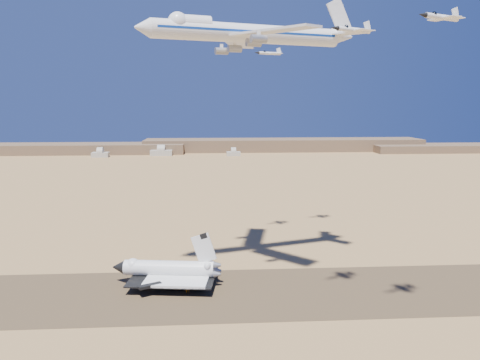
{
  "coord_description": "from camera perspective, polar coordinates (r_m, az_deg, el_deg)",
  "views": [
    {
      "loc": [
        7.28,
        -168.42,
        71.28
      ],
      "look_at": [
        18.74,
        8.0,
        42.36
      ],
      "focal_mm": 35.0,
      "sensor_mm": 36.0,
      "label": 1
    }
  ],
  "objects": [
    {
      "name": "ridgeline",
      "position": [
        701.03,
        1.05,
        4.08
      ],
      "size": [
        960.0,
        90.0,
        18.0
      ],
      "color": "brown",
      "rests_on": "ground"
    },
    {
      "name": "crew_b",
      "position": [
        185.49,
        -6.59,
        -13.07
      ],
      "size": [
        0.8,
        0.93,
        1.66
      ],
      "primitive_type": "imported",
      "rotation": [
        0.0,
        0.0,
        2.08
      ],
      "color": "orange",
      "rests_on": "runway"
    },
    {
      "name": "hangars",
      "position": [
        654.15,
        -9.97,
        3.32
      ],
      "size": [
        200.5,
        29.5,
        30.0
      ],
      "color": "#ADA799",
      "rests_on": "ground"
    },
    {
      "name": "chase_jet_a",
      "position": [
        150.23,
        13.61,
        17.39
      ],
      "size": [
        14.96,
        9.54,
        3.91
      ],
      "rotation": [
        0.0,
        0.0,
        0.46
      ],
      "color": "white"
    },
    {
      "name": "crew_c",
      "position": [
        184.42,
        -6.27,
        -13.21
      ],
      "size": [
        1.0,
        1.06,
        1.66
      ],
      "primitive_type": "imported",
      "rotation": [
        0.0,
        0.0,
        2.26
      ],
      "color": "orange",
      "rests_on": "runway"
    },
    {
      "name": "ground",
      "position": [
        183.02,
        -5.87,
        -13.68
      ],
      "size": [
        1200.0,
        1200.0,
        0.0
      ],
      "primitive_type": "plane",
      "color": "#AD7E4D",
      "rests_on": "ground"
    },
    {
      "name": "carrier_747",
      "position": [
        185.5,
        0.31,
        17.49
      ],
      "size": [
        88.89,
        66.27,
        22.26
      ],
      "rotation": [
        0.0,
        0.0,
        0.3
      ],
      "color": "white"
    },
    {
      "name": "crew_a",
      "position": [
        183.91,
        -6.52,
        -13.25
      ],
      "size": [
        0.67,
        0.78,
        1.81
      ],
      "primitive_type": "imported",
      "rotation": [
        0.0,
        0.0,
        2.01
      ],
      "color": "orange",
      "rests_on": "runway"
    },
    {
      "name": "chase_jet_b",
      "position": [
        142.93,
        23.29,
        17.8
      ],
      "size": [
        14.98,
        9.26,
        3.9
      ],
      "rotation": [
        0.0,
        0.0,
        0.43
      ],
      "color": "white"
    },
    {
      "name": "runway",
      "position": [
        183.01,
        -5.87,
        -13.67
      ],
      "size": [
        600.0,
        50.0,
        0.06
      ],
      "primitive_type": "cube",
      "color": "brown",
      "rests_on": "ground"
    },
    {
      "name": "chase_jet_c",
      "position": [
        234.27,
        3.57,
        15.18
      ],
      "size": [
        14.32,
        8.47,
        3.68
      ],
      "rotation": [
        0.0,
        0.0,
        0.37
      ],
      "color": "white"
    },
    {
      "name": "chase_jet_d",
      "position": [
        250.9,
        9.92,
        16.22
      ],
      "size": [
        15.17,
        8.74,
        3.85
      ],
      "rotation": [
        0.0,
        0.0,
        0.24
      ],
      "color": "white"
    },
    {
      "name": "shuttle",
      "position": [
        191.53,
        -8.75,
        -10.82
      ],
      "size": [
        43.84,
        30.37,
        21.53
      ],
      "rotation": [
        0.0,
        0.0,
        -0.13
      ],
      "color": "white",
      "rests_on": "runway"
    }
  ]
}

